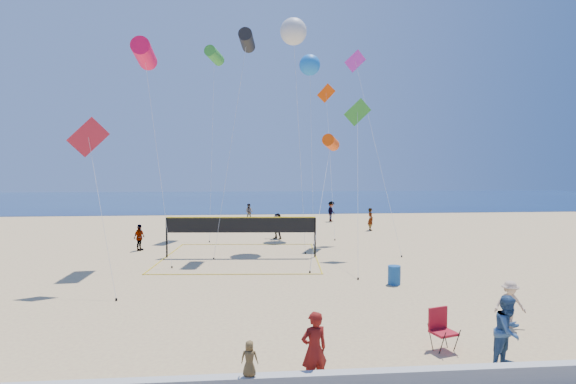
{
  "coord_description": "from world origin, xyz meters",
  "views": [
    {
      "loc": [
        -1.96,
        -12.55,
        5.1
      ],
      "look_at": [
        -0.67,
        2.0,
        4.33
      ],
      "focal_mm": 28.0,
      "sensor_mm": 36.0,
      "label": 1
    }
  ],
  "objects": [
    {
      "name": "kite_6",
      "position": [
        1.08,
        17.61,
        14.19
      ],
      "size": [
        2.32,
        5.03,
        15.08
      ],
      "rotation": [
        0.0,
        0.0,
        0.4
      ],
      "color": "silver",
      "rests_on": "ground"
    },
    {
      "name": "far_person_1",
      "position": [
        0.13,
        19.69,
        0.93
      ],
      "size": [
        1.58,
        1.63,
        1.86
      ],
      "primitive_type": "imported",
      "rotation": [
        0.0,
        0.0,
        -0.81
      ],
      "color": "gray",
      "rests_on": "ground"
    },
    {
      "name": "volleyball_net",
      "position": [
        -2.39,
        13.17,
        1.59
      ],
      "size": [
        9.36,
        9.22,
        2.33
      ],
      "rotation": [
        0.0,
        0.0,
        -0.08
      ],
      "color": "black",
      "rests_on": "ground"
    },
    {
      "name": "ground",
      "position": [
        0.0,
        0.0,
        0.0
      ],
      "size": [
        120.0,
        120.0,
        0.0
      ],
      "primitive_type": "plane",
      "color": "#D7B979",
      "rests_on": "ground"
    },
    {
      "name": "far_person_0",
      "position": [
        -8.72,
        15.81,
        0.82
      ],
      "size": [
        0.75,
        1.04,
        1.64
      ],
      "primitive_type": "imported",
      "rotation": [
        0.0,
        0.0,
        1.16
      ],
      "color": "gray",
      "rests_on": "ground"
    },
    {
      "name": "kite_8",
      "position": [
        -4.5,
        22.75,
        13.75
      ],
      "size": [
        1.47,
        5.36,
        14.35
      ],
      "rotation": [
        0.0,
        0.0,
        -0.29
      ],
      "color": "green",
      "rests_on": "ground"
    },
    {
      "name": "bystander_a",
      "position": [
        4.71,
        -1.73,
        0.92
      ],
      "size": [
        1.12,
        1.05,
        1.83
      ],
      "primitive_type": "imported",
      "rotation": [
        0.0,
        0.0,
        0.54
      ],
      "color": "#31517A",
      "rests_on": "ground"
    },
    {
      "name": "trash_barrel",
      "position": [
        4.42,
        6.46,
        0.41
      ],
      "size": [
        0.59,
        0.59,
        0.82
      ],
      "primitive_type": "cylinder",
      "rotation": [
        0.0,
        0.0,
        0.08
      ],
      "color": "#154B8D",
      "rests_on": "ground"
    },
    {
      "name": "far_person_3",
      "position": [
        -1.88,
        31.85,
        0.81
      ],
      "size": [
        0.92,
        0.8,
        1.61
      ],
      "primitive_type": "imported",
      "rotation": [
        0.0,
        0.0,
        -0.27
      ],
      "color": "gray",
      "rests_on": "ground"
    },
    {
      "name": "kite_4",
      "position": [
        4.43,
        13.41,
        7.96
      ],
      "size": [
        2.36,
        6.53,
        9.26
      ],
      "rotation": [
        0.0,
        0.0,
        0.19
      ],
      "color": "green",
      "rests_on": "ground"
    },
    {
      "name": "kite_9",
      "position": [
        4.84,
        26.19,
        10.93
      ],
      "size": [
        1.56,
        8.48,
        12.53
      ],
      "rotation": [
        0.0,
        0.0,
        -0.23
      ],
      "color": "#F54805",
      "rests_on": "ground"
    },
    {
      "name": "kite_1",
      "position": [
        -2.0,
        15.08,
        12.81
      ],
      "size": [
        2.48,
        3.5,
        13.37
      ],
      "rotation": [
        0.0,
        0.0,
        -0.12
      ],
      "color": "black",
      "rests_on": "ground"
    },
    {
      "name": "kite_7",
      "position": [
        2.76,
        21.85,
        12.99
      ],
      "size": [
        2.05,
        6.24,
        13.79
      ],
      "rotation": [
        0.0,
        0.0,
        -0.36
      ],
      "color": "blue",
      "rests_on": "ground"
    },
    {
      "name": "kite_5",
      "position": [
        5.9,
        19.4,
        12.02
      ],
      "size": [
        1.86,
        7.75,
        13.73
      ],
      "rotation": [
        0.0,
        0.0,
        0.31
      ],
      "color": "#D030BC",
      "rests_on": "ground"
    },
    {
      "name": "far_person_4",
      "position": [
        6.0,
        29.92,
        0.97
      ],
      "size": [
        1.29,
        1.45,
        1.95
      ],
      "primitive_type": "imported",
      "rotation": [
        0.0,
        0.0,
        1.0
      ],
      "color": "gray",
      "rests_on": "ground"
    },
    {
      "name": "kite_2",
      "position": [
        3.47,
        16.73,
        6.8
      ],
      "size": [
        3.23,
        8.89,
        7.33
      ],
      "rotation": [
        0.0,
        0.0,
        -0.39
      ],
      "color": "#F54805",
      "rests_on": "ground"
    },
    {
      "name": "toddler",
      "position": [
        -1.95,
        -3.02,
        0.99
      ],
      "size": [
        0.42,
        0.31,
        0.78
      ],
      "primitive_type": "imported",
      "rotation": [
        0.0,
        0.0,
        2.96
      ],
      "color": "brown",
      "rests_on": "seawall"
    },
    {
      "name": "woman",
      "position": [
        -0.46,
        -2.48,
        0.9
      ],
      "size": [
        0.76,
        0.62,
        1.81
      ],
      "primitive_type": "imported",
      "rotation": [
        0.0,
        0.0,
        3.46
      ],
      "color": "maroon",
      "rests_on": "ground"
    },
    {
      "name": "ocean",
      "position": [
        0.0,
        62.0,
        0.01
      ],
      "size": [
        140.0,
        50.0,
        0.03
      ],
      "primitive_type": "cube",
      "color": "navy",
      "rests_on": "ground"
    },
    {
      "name": "bystander_b",
      "position": [
        6.38,
        0.93,
        0.75
      ],
      "size": [
        1.06,
        0.73,
        1.5
      ],
      "primitive_type": "imported",
      "rotation": [
        0.0,
        0.0,
        -0.19
      ],
      "color": "tan",
      "rests_on": "ground"
    },
    {
      "name": "camp_chair",
      "position": [
        3.43,
        -0.58,
        0.66
      ],
      "size": [
        0.76,
        0.89,
        1.29
      ],
      "rotation": [
        0.0,
        0.0,
        0.29
      ],
      "color": "maroon",
      "rests_on": "ground"
    },
    {
      "name": "far_person_2",
      "position": [
        8.07,
        23.49,
        0.92
      ],
      "size": [
        0.48,
        0.7,
        1.84
      ],
      "primitive_type": "imported",
      "rotation": [
        0.0,
        0.0,
        1.63
      ],
      "color": "gray",
      "rests_on": "ground"
    },
    {
      "name": "kite_3",
      "position": [
        -8.73,
        7.4,
        6.18
      ],
      "size": [
        2.66,
        2.69,
        7.31
      ],
      "rotation": [
        0.0,
        0.0,
        0.33
      ],
      "color": "red",
      "rests_on": "ground"
    },
    {
      "name": "kite_0",
      "position": [
        -7.51,
        12.53,
        11.26
      ],
      "size": [
        2.21,
        3.17,
        11.93
      ],
      "rotation": [
        0.0,
        0.0,
        0.04
      ],
      "color": "#F00C44",
      "rests_on": "ground"
    }
  ]
}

